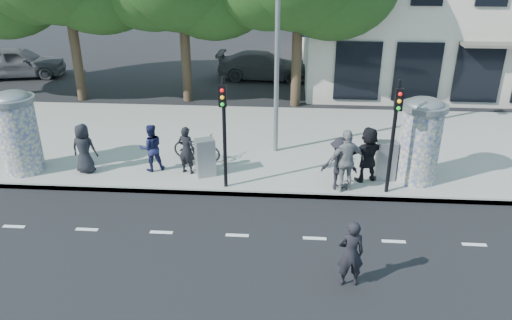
# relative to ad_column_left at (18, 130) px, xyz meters

# --- Properties ---
(ground) EXTENTS (120.00, 120.00, 0.00)m
(ground) POSITION_rel_ad_column_left_xyz_m (7.20, -4.50, -1.54)
(ground) COLOR black
(ground) RESTS_ON ground
(sidewalk) EXTENTS (40.00, 8.00, 0.15)m
(sidewalk) POSITION_rel_ad_column_left_xyz_m (7.20, 3.00, -1.46)
(sidewalk) COLOR gray
(sidewalk) RESTS_ON ground
(curb) EXTENTS (40.00, 0.10, 0.16)m
(curb) POSITION_rel_ad_column_left_xyz_m (7.20, -0.95, -1.46)
(curb) COLOR slate
(curb) RESTS_ON ground
(lane_dash_far) EXTENTS (32.00, 0.12, 0.01)m
(lane_dash_far) POSITION_rel_ad_column_left_xyz_m (7.20, -3.10, -1.53)
(lane_dash_far) COLOR silver
(lane_dash_far) RESTS_ON ground
(ad_column_left) EXTENTS (1.36, 1.36, 2.65)m
(ad_column_left) POSITION_rel_ad_column_left_xyz_m (0.00, 0.00, 0.00)
(ad_column_left) COLOR beige
(ad_column_left) RESTS_ON sidewalk
(ad_column_right) EXTENTS (1.36, 1.36, 2.65)m
(ad_column_right) POSITION_rel_ad_column_left_xyz_m (12.40, 0.20, 0.00)
(ad_column_right) COLOR beige
(ad_column_right) RESTS_ON sidewalk
(traffic_pole_near) EXTENTS (0.22, 0.31, 3.40)m
(traffic_pole_near) POSITION_rel_ad_column_left_xyz_m (6.60, -0.71, 0.69)
(traffic_pole_near) COLOR black
(traffic_pole_near) RESTS_ON sidewalk
(traffic_pole_far) EXTENTS (0.22, 0.31, 3.40)m
(traffic_pole_far) POSITION_rel_ad_column_left_xyz_m (11.40, -0.71, 0.69)
(traffic_pole_far) COLOR black
(traffic_pole_far) RESTS_ON sidewalk
(street_lamp) EXTENTS (0.25, 0.93, 8.00)m
(street_lamp) POSITION_rel_ad_column_left_xyz_m (8.00, 2.13, 3.26)
(street_lamp) COLOR slate
(street_lamp) RESTS_ON sidewalk
(ped_a) EXTENTS (0.82, 0.56, 1.62)m
(ped_a) POSITION_rel_ad_column_left_xyz_m (2.02, 0.04, -0.58)
(ped_a) COLOR black
(ped_a) RESTS_ON sidewalk
(ped_b) EXTENTS (0.66, 0.53, 1.56)m
(ped_b) POSITION_rel_ad_column_left_xyz_m (5.26, 0.21, -0.61)
(ped_b) COLOR black
(ped_b) RESTS_ON sidewalk
(ped_c) EXTENTS (0.93, 0.84, 1.55)m
(ped_c) POSITION_rel_ad_column_left_xyz_m (4.10, 0.33, -0.61)
(ped_c) COLOR #1A1D43
(ped_c) RESTS_ON sidewalk
(ped_d) EXTENTS (1.09, 0.67, 1.63)m
(ped_d) POSITION_rel_ad_column_left_xyz_m (9.97, -0.54, -0.57)
(ped_d) COLOR black
(ped_d) RESTS_ON sidewalk
(ped_e) EXTENTS (1.28, 1.02, 1.91)m
(ped_e) POSITION_rel_ad_column_left_xyz_m (10.15, -0.65, -0.43)
(ped_e) COLOR gray
(ped_e) RESTS_ON sidewalk
(ped_f) EXTENTS (1.72, 1.09, 1.74)m
(ped_f) POSITION_rel_ad_column_left_xyz_m (10.87, 0.07, -0.52)
(ped_f) COLOR black
(ped_f) RESTS_ON sidewalk
(man_road) EXTENTS (0.62, 0.44, 1.61)m
(man_road) POSITION_rel_ad_column_left_xyz_m (9.88, -4.86, -0.73)
(man_road) COLOR black
(man_road) RESTS_ON ground
(bicycle) EXTENTS (1.02, 1.80, 0.90)m
(bicycle) POSITION_rel_ad_column_left_xyz_m (5.38, 1.24, -0.94)
(bicycle) COLOR black
(bicycle) RESTS_ON sidewalk
(cabinet_left) EXTENTS (0.70, 0.62, 1.21)m
(cabinet_left) POSITION_rel_ad_column_left_xyz_m (5.87, 0.07, -0.78)
(cabinet_left) COLOR gray
(cabinet_left) RESTS_ON sidewalk
(cabinet_right) EXTENTS (0.60, 0.44, 1.23)m
(cabinet_right) POSITION_rel_ad_column_left_xyz_m (11.48, 0.23, -0.77)
(cabinet_right) COLOR gray
(cabinet_right) RESTS_ON sidewalk
(car_left) EXTENTS (2.96, 5.15, 1.65)m
(car_left) POSITION_rel_ad_column_left_xyz_m (-6.24, 11.66, -0.71)
(car_left) COLOR #4F5156
(car_left) RESTS_ON ground
(car_right) EXTENTS (2.12, 4.97, 1.43)m
(car_right) POSITION_rel_ad_column_left_xyz_m (6.99, 12.32, -0.82)
(car_right) COLOR #47484D
(car_right) RESTS_ON ground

